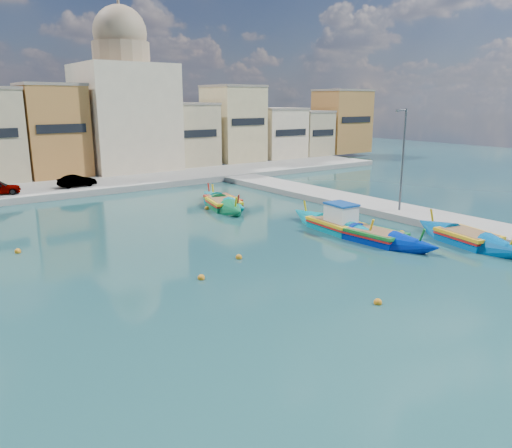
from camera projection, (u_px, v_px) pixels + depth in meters
name	position (u px, v px, depth m)	size (l,w,h in m)	color
ground	(263.00, 291.00, 23.11)	(160.00, 160.00, 0.00)	#133139
east_quay	(477.00, 228.00, 33.42)	(4.00, 70.00, 0.50)	gray
north_quay	(63.00, 189.00, 48.02)	(80.00, 8.00, 0.60)	gray
north_townhouses	(100.00, 133.00, 56.48)	(83.20, 7.87, 10.19)	tan
church_block	(124.00, 102.00, 58.07)	(10.00, 10.00, 19.10)	beige
quay_street_lamp	(402.00, 159.00, 36.80)	(1.18, 0.16, 8.00)	#595B60
luzzu_turquoise_cabin	(336.00, 225.00, 33.68)	(2.87, 9.62, 3.04)	#008CA3
luzzu_cyan_mid	(223.00, 202.00, 41.70)	(3.42, 8.88, 2.56)	#008199
luzzu_green	(224.00, 205.00, 40.55)	(4.18, 8.63, 2.64)	#0A703D
luzzu_blue_south	(375.00, 237.00, 31.07)	(2.78, 9.12, 2.59)	#0024A9
luzzu_cyan_south	(468.00, 239.00, 30.55)	(3.95, 9.00, 2.72)	#005CAA
mooring_buoys	(238.00, 249.00, 29.32)	(21.69, 21.43, 0.36)	orange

